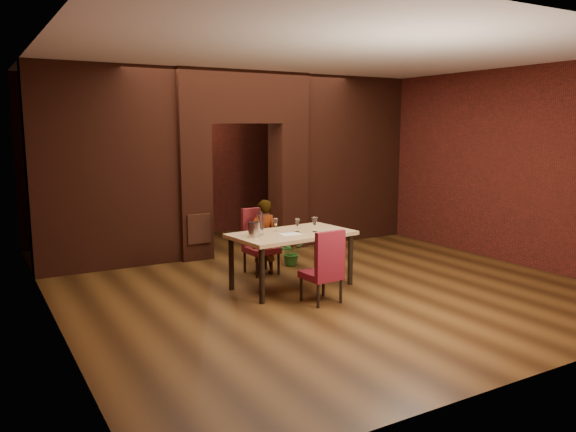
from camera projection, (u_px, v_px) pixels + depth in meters
The scene contains 25 objects.
floor at pixel (300, 276), 8.50m from camera, with size 8.00×8.00×0.00m, color #492D12.
ceiling at pixel (301, 59), 8.00m from camera, with size 7.00×8.00×0.04m, color silver.
wall_back at pixel (200, 158), 11.66m from camera, with size 7.00×0.04×3.20m, color maroon.
wall_front at pixel (542, 202), 4.83m from camera, with size 7.00×0.04×3.20m, color maroon.
wall_left at pixel (44, 183), 6.51m from camera, with size 0.04×8.00×3.20m, color maroon.
wall_right at pixel (468, 163), 9.98m from camera, with size 0.04×8.00×3.20m, color maroon.
pillar_left at pixel (192, 192), 9.56m from camera, with size 0.55×0.55×2.30m, color maroon.
pillar_right at pixel (288, 186), 10.50m from camera, with size 0.55×0.55×2.30m, color maroon.
lintel at pixel (241, 97), 9.77m from camera, with size 2.45×0.55×0.90m, color maroon.
wing_wall_left at pixel (105, 168), 8.78m from camera, with size 2.27×0.35×3.20m, color maroon.
wing_wall_right at pixel (350, 159), 11.13m from camera, with size 2.27×0.35×3.20m, color maroon.
vent_panel at pixel (199, 229), 9.40m from camera, with size 0.40×0.03×0.50m, color brown.
rear_door at pixel (184, 186), 11.50m from camera, with size 0.90×0.08×2.10m, color black.
rear_door_frame at pixel (184, 186), 11.47m from camera, with size 1.02×0.04×2.22m, color black.
dining_table at pixel (292, 260), 7.88m from camera, with size 1.68×0.94×0.79m, color tan.
chair_far at pixel (261, 242), 8.60m from camera, with size 0.46×0.46×1.00m, color maroon.
chair_near at pixel (321, 266), 7.19m from camera, with size 0.44×0.44×0.96m, color maroon.
person_seated at pixel (264, 237), 8.52m from camera, with size 0.42×0.28×1.16m, color white.
wine_glass_a at pixel (276, 225), 7.89m from camera, with size 0.07×0.07×0.18m, color white, non-canonical shape.
wine_glass_b at pixel (297, 225), 7.84m from camera, with size 0.08×0.08×0.19m, color white, non-canonical shape.
wine_glass_c at pixel (315, 225), 7.84m from camera, with size 0.08×0.08×0.21m, color white, non-canonical shape.
tasting_sheet at pixel (290, 234), 7.69m from camera, with size 0.27×0.20×0.00m, color silver.
wine_bucket at pixel (254, 230), 7.49m from camera, with size 0.16×0.16×0.20m, color #ADACB3.
water_bottle at pixel (261, 223), 7.62m from camera, with size 0.07×0.07×0.32m, color white.
potted_plant at pixel (291, 252), 9.16m from camera, with size 0.38×0.33×0.43m, color #2A6620.
Camera 1 is at (-4.30, -7.04, 2.24)m, focal length 35.00 mm.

